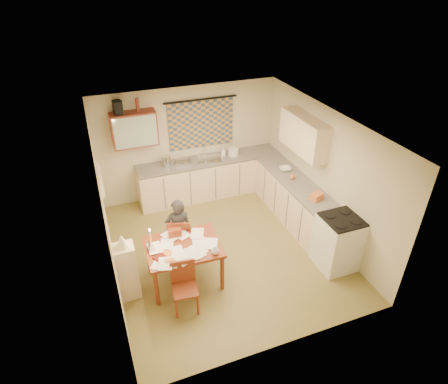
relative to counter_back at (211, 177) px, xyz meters
name	(u,v)px	position (x,y,z in m)	size (l,w,h in m)	color
floor	(225,249)	(-0.41, -1.95, -0.46)	(4.00, 4.50, 0.02)	olive
ceiling	(225,124)	(-0.41, -1.95, 2.06)	(4.00, 4.50, 0.02)	white
wall_back	(188,142)	(-0.41, 0.31, 0.80)	(4.00, 0.02, 2.50)	beige
wall_front	(288,282)	(-0.41, -4.21, 0.80)	(4.00, 0.02, 2.50)	beige
wall_left	(105,217)	(-2.42, -1.95, 0.80)	(0.02, 4.50, 2.50)	beige
wall_right	(324,173)	(1.60, -1.95, 0.80)	(0.02, 4.50, 2.50)	beige
window_blind	(201,124)	(-0.11, 0.27, 1.20)	(1.45, 0.03, 1.05)	navy
curtain_rod	(201,100)	(-0.11, 0.25, 1.75)	(0.04, 0.04, 1.60)	black
wall_cabinet	(134,129)	(-1.56, 0.13, 1.35)	(0.90, 0.34, 0.70)	maroon
wall_cabinet_glass	(136,132)	(-1.56, -0.04, 1.35)	(0.84, 0.02, 0.64)	#99B2A5
upper_cabinet_right	(304,134)	(1.42, -1.40, 1.40)	(0.34, 1.30, 0.70)	beige
framed_print	(100,180)	(-2.38, -1.55, 1.25)	(0.04, 0.50, 0.40)	beige
print_canvas	(102,179)	(-2.36, -1.55, 1.25)	(0.01, 0.42, 0.32)	white
counter_back	(211,177)	(0.00, 0.00, 0.00)	(3.30, 0.62, 0.92)	beige
counter_right	(300,207)	(1.29, -1.78, 0.00)	(0.62, 2.95, 0.92)	beige
stove	(338,242)	(1.29, -3.04, 0.05)	(0.65, 0.65, 1.01)	white
sink	(210,160)	(-0.01, 0.00, 0.43)	(0.55, 0.45, 0.10)	silver
tap	(205,150)	(-0.07, 0.18, 0.61)	(0.03, 0.03, 0.28)	silver
dish_rack	(183,162)	(-0.63, 0.00, 0.50)	(0.35, 0.30, 0.06)	silver
kettle	(166,161)	(-1.00, 0.00, 0.59)	(0.18, 0.18, 0.24)	silver
mixing_bowl	(233,152)	(0.54, 0.00, 0.55)	(0.24, 0.24, 0.16)	white
soap_bottle	(223,152)	(0.32, 0.05, 0.57)	(0.12, 0.12, 0.20)	white
bowl	(285,169)	(1.29, -1.05, 0.50)	(0.27, 0.27, 0.06)	white
orange_bag	(317,196)	(1.29, -2.26, 0.53)	(0.22, 0.16, 0.12)	orange
fruit_orange	(292,177)	(1.24, -1.44, 0.52)	(0.10, 0.10, 0.10)	orange
speaker	(118,107)	(-1.82, 0.13, 1.83)	(0.16, 0.20, 0.26)	black
bottle_green	(121,107)	(-1.75, 0.13, 1.83)	(0.07, 0.07, 0.26)	#195926
bottle_brown	(137,105)	(-1.44, 0.13, 1.83)	(0.07, 0.07, 0.26)	maroon
dining_table	(184,263)	(-1.33, -2.48, -0.07)	(1.23, 0.95, 0.75)	maroon
chair_far	(181,246)	(-1.24, -1.90, -0.17)	(0.52, 0.52, 0.90)	maroon
chair_near	(185,295)	(-1.48, -3.06, -0.19)	(0.42, 0.42, 0.84)	maroon
person	(179,230)	(-1.25, -1.91, 0.18)	(0.50, 0.36, 1.27)	black
shelf_stand	(127,271)	(-2.25, -2.47, 0.05)	(0.32, 0.30, 1.00)	beige
lampshade	(122,241)	(-2.25, -2.47, 0.66)	(0.20, 0.20, 0.22)	beige
letter_rack	(175,233)	(-1.39, -2.21, 0.38)	(0.22, 0.10, 0.16)	maroon
mug	(215,251)	(-0.90, -2.84, 0.34)	(0.15, 0.15, 0.09)	white
magazine	(157,262)	(-1.80, -2.71, 0.31)	(0.27, 0.30, 0.02)	maroon
book	(159,256)	(-1.75, -2.58, 0.31)	(0.28, 0.31, 0.02)	orange
orange_box	(169,261)	(-1.63, -2.77, 0.32)	(0.12, 0.08, 0.04)	orange
eyeglasses	(195,255)	(-1.22, -2.78, 0.31)	(0.13, 0.04, 0.02)	black
candle_holder	(150,247)	(-1.85, -2.42, 0.39)	(0.06, 0.06, 0.18)	silver
candle	(150,236)	(-1.82, -2.42, 0.59)	(0.02, 0.02, 0.22)	white
candle_flame	(149,230)	(-1.82, -2.41, 0.71)	(0.02, 0.02, 0.02)	#FFCC66
papers	(181,250)	(-1.38, -2.57, 0.31)	(1.20, 0.98, 0.03)	white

